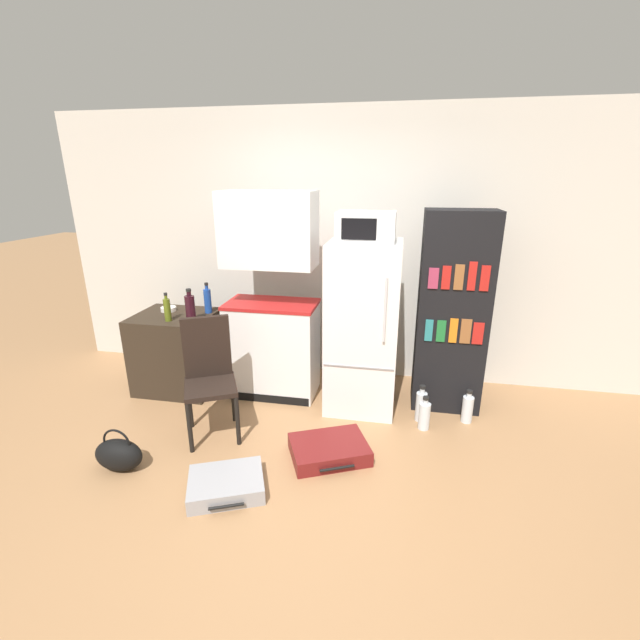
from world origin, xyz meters
name	(u,v)px	position (x,y,z in m)	size (l,w,h in m)	color
ground_plane	(296,491)	(0.00, 0.00, 0.00)	(24.00, 24.00, 0.00)	#A3754C
wall_back	(360,250)	(0.20, 2.00, 1.34)	(6.40, 0.10, 2.68)	beige
side_table	(178,351)	(-1.52, 1.28, 0.39)	(0.74, 0.64, 0.77)	#2D2319
kitchen_hutch	(272,306)	(-0.56, 1.36, 0.89)	(0.85, 0.49, 1.93)	white
refrigerator	(363,327)	(0.31, 1.28, 0.76)	(0.62, 0.66, 1.52)	white
microwave	(366,227)	(0.31, 1.28, 1.65)	(0.48, 0.35, 0.25)	silver
bookshelf	(452,314)	(1.08, 1.42, 0.90)	(0.60, 0.37, 1.79)	black
bottle_wine_dark	(190,308)	(-1.26, 1.14, 0.90)	(0.09, 0.09, 0.31)	black
bottle_blue_soda	(208,300)	(-1.22, 1.41, 0.90)	(0.07, 0.07, 0.30)	#1E47A3
bottle_olive_oil	(167,309)	(-1.48, 1.11, 0.88)	(0.06, 0.06, 0.27)	#566619
bowl	(169,309)	(-1.63, 1.38, 0.79)	(0.15, 0.15, 0.04)	silver
chair	(209,368)	(-0.87, 0.61, 0.57)	(0.54, 0.54, 0.98)	black
suitcase_large_flat	(329,450)	(0.16, 0.43, 0.06)	(0.69, 0.61, 0.12)	maroon
suitcase_small_flat	(226,484)	(-0.47, -0.09, 0.06)	(0.61, 0.54, 0.11)	#99999E
handbag	(119,454)	(-1.33, -0.01, 0.12)	(0.36, 0.20, 0.33)	black
water_bottle_front	(467,408)	(1.26, 1.13, 0.13)	(0.09, 0.09, 0.31)	silver
water_bottle_middle	(424,415)	(0.88, 0.95, 0.13)	(0.10, 0.10, 0.30)	silver
water_bottle_back	(421,406)	(0.86, 1.08, 0.14)	(0.09, 0.09, 0.34)	silver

